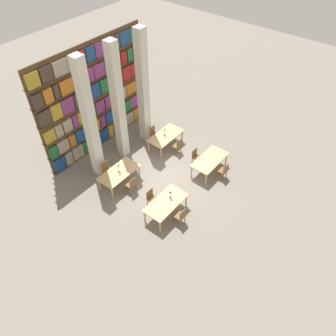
# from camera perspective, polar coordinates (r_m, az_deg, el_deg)

# --- Properties ---
(ground_plane) EXTENTS (40.00, 40.00, 0.00)m
(ground_plane) POSITION_cam_1_polar(r_m,az_deg,el_deg) (15.92, -0.39, -1.52)
(ground_plane) COLOR gray
(bookshelf_bank) EXTENTS (6.62, 0.35, 5.50)m
(bookshelf_bank) POSITION_cam_1_polar(r_m,az_deg,el_deg) (16.75, -12.43, 11.68)
(bookshelf_bank) COLOR brown
(bookshelf_bank) RESTS_ON ground_plane
(pillar_left) EXTENTS (0.45, 0.45, 6.00)m
(pillar_left) POSITION_cam_1_polar(r_m,az_deg,el_deg) (14.66, -13.51, 7.91)
(pillar_left) COLOR silver
(pillar_left) RESTS_ON ground_plane
(pillar_center) EXTENTS (0.45, 0.45, 6.00)m
(pillar_center) POSITION_cam_1_polar(r_m,az_deg,el_deg) (15.55, -8.72, 10.97)
(pillar_center) COLOR silver
(pillar_center) RESTS_ON ground_plane
(pillar_right) EXTENTS (0.45, 0.45, 6.00)m
(pillar_right) POSITION_cam_1_polar(r_m,az_deg,el_deg) (16.57, -4.40, 13.62)
(pillar_right) COLOR silver
(pillar_right) RESTS_ON ground_plane
(reading_table_0) EXTENTS (1.96, 1.00, 0.75)m
(reading_table_0) POSITION_cam_1_polar(r_m,az_deg,el_deg) (13.93, -0.38, -6.18)
(reading_table_0) COLOR tan
(reading_table_0) RESTS_ON ground_plane
(chair_0) EXTENTS (0.42, 0.40, 0.89)m
(chair_0) POSITION_cam_1_polar(r_m,az_deg,el_deg) (13.77, 2.16, -8.27)
(chair_0) COLOR brown
(chair_0) RESTS_ON ground_plane
(chair_1) EXTENTS (0.42, 0.40, 0.89)m
(chair_1) POSITION_cam_1_polar(r_m,az_deg,el_deg) (14.40, -2.84, -5.17)
(chair_1) COLOR brown
(chair_1) RESTS_ON ground_plane
(desk_lamp_0) EXTENTS (0.14, 0.14, 0.40)m
(desk_lamp_0) POSITION_cam_1_polar(r_m,az_deg,el_deg) (13.83, 0.40, -4.48)
(desk_lamp_0) COLOR brown
(desk_lamp_0) RESTS_ON reading_table_0
(reading_table_1) EXTENTS (1.96, 1.00, 0.75)m
(reading_table_1) POSITION_cam_1_polar(r_m,az_deg,el_deg) (15.89, 7.27, 1.32)
(reading_table_1) COLOR tan
(reading_table_1) RESTS_ON ground_plane
(chair_2) EXTENTS (0.42, 0.40, 0.89)m
(chair_2) POSITION_cam_1_polar(r_m,az_deg,el_deg) (15.77, 9.59, -0.38)
(chair_2) COLOR brown
(chair_2) RESTS_ON ground_plane
(chair_3) EXTENTS (0.42, 0.40, 0.89)m
(chair_3) POSITION_cam_1_polar(r_m,az_deg,el_deg) (16.32, 4.93, 2.03)
(chair_3) COLOR brown
(chair_3) RESTS_ON ground_plane
(reading_table_2) EXTENTS (1.96, 1.00, 0.75)m
(reading_table_2) POSITION_cam_1_polar(r_m,az_deg,el_deg) (15.31, -8.52, -0.89)
(reading_table_2) COLOR tan
(reading_table_2) RESTS_ON ground_plane
(chair_4) EXTENTS (0.42, 0.40, 0.89)m
(chair_4) POSITION_cam_1_polar(r_m,az_deg,el_deg) (15.01, -6.44, -2.81)
(chair_4) COLOR brown
(chair_4) RESTS_ON ground_plane
(chair_5) EXTENTS (0.42, 0.40, 0.89)m
(chair_5) POSITION_cam_1_polar(r_m,az_deg,el_deg) (15.87, -10.55, -0.19)
(chair_5) COLOR brown
(chair_5) RESTS_ON ground_plane
(desk_lamp_1) EXTENTS (0.14, 0.14, 0.48)m
(desk_lamp_1) POSITION_cam_1_polar(r_m,az_deg,el_deg) (15.03, -8.62, 0.14)
(desk_lamp_1) COLOR brown
(desk_lamp_1) RESTS_ON reading_table_2
(reading_table_3) EXTENTS (1.96, 1.00, 0.75)m
(reading_table_3) POSITION_cam_1_polar(r_m,az_deg,el_deg) (17.17, -0.41, 5.54)
(reading_table_3) COLOR tan
(reading_table_3) RESTS_ON ground_plane
(chair_6) EXTENTS (0.42, 0.40, 0.89)m
(chair_6) POSITION_cam_1_polar(r_m,az_deg,el_deg) (16.90, 1.62, 3.97)
(chair_6) COLOR brown
(chair_6) RESTS_ON ground_plane
(chair_7) EXTENTS (0.42, 0.40, 0.89)m
(chair_7) POSITION_cam_1_polar(r_m,az_deg,el_deg) (17.67, -2.44, 6.02)
(chair_7) COLOR brown
(chair_7) RESTS_ON ground_plane
(desk_lamp_2) EXTENTS (0.14, 0.14, 0.44)m
(desk_lamp_2) POSITION_cam_1_polar(r_m,az_deg,el_deg) (16.93, -0.59, 6.49)
(desk_lamp_2) COLOR brown
(desk_lamp_2) RESTS_ON reading_table_3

